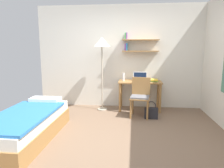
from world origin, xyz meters
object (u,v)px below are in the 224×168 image
(handbag, at_px, (151,113))
(water_bottle, at_px, (123,77))
(desk_chair, at_px, (140,95))
(standing_lamp, at_px, (102,46))
(laptop, at_px, (140,79))
(desk, at_px, (140,87))
(bed, at_px, (27,126))
(book_stack, at_px, (154,80))

(handbag, bearing_deg, water_bottle, 136.53)
(desk_chair, height_order, standing_lamp, standing_lamp)
(laptop, xyz_separation_m, handbag, (0.23, -0.65, -0.65))
(standing_lamp, relative_size, handbag, 4.60)
(laptop, bearing_deg, desk, -97.25)
(water_bottle, relative_size, handbag, 0.52)
(handbag, bearing_deg, bed, -149.58)
(desk_chair, relative_size, water_bottle, 4.35)
(desk, distance_m, desk_chair, 0.49)
(desk, height_order, book_stack, book_stack)
(desk_chair, distance_m, standing_lamp, 1.49)
(laptop, distance_m, water_bottle, 0.41)
(standing_lamp, xyz_separation_m, book_stack, (1.26, 0.06, -0.82))
(book_stack, distance_m, handbag, 0.87)
(desk, relative_size, water_bottle, 5.19)
(desk, relative_size, laptop, 3.02)
(desk_chair, bearing_deg, laptop, 89.76)
(bed, bearing_deg, desk_chair, 36.21)
(desk_chair, relative_size, standing_lamp, 0.49)
(bed, height_order, book_stack, book_stack)
(desk_chair, distance_m, handbag, 0.45)
(water_bottle, bearing_deg, laptop, 5.31)
(desk, height_order, standing_lamp, standing_lamp)
(book_stack, bearing_deg, standing_lamp, -177.42)
(bed, bearing_deg, water_bottle, 51.06)
(standing_lamp, bearing_deg, desk, 4.97)
(bed, relative_size, desk, 1.86)
(water_bottle, xyz_separation_m, book_stack, (0.74, -0.01, -0.07))
(desk_chair, xyz_separation_m, handbag, (0.24, -0.14, -0.36))
(water_bottle, bearing_deg, handbag, -43.47)
(standing_lamp, bearing_deg, desk_chair, -23.67)
(desk_chair, xyz_separation_m, water_bottle, (-0.41, 0.47, 0.34))
(bed, distance_m, water_bottle, 2.48)
(desk, height_order, desk_chair, desk_chair)
(bed, bearing_deg, handbag, 30.42)
(water_bottle, distance_m, handbag, 1.13)
(desk, height_order, handbag, desk)
(bed, height_order, handbag, bed)
(laptop, height_order, book_stack, laptop)
(laptop, relative_size, handbag, 0.89)
(laptop, height_order, handbag, laptop)
(standing_lamp, bearing_deg, handbag, -25.12)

